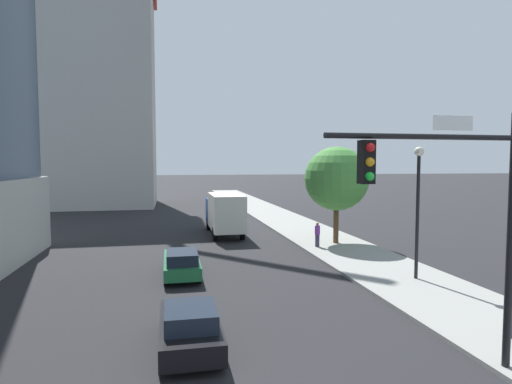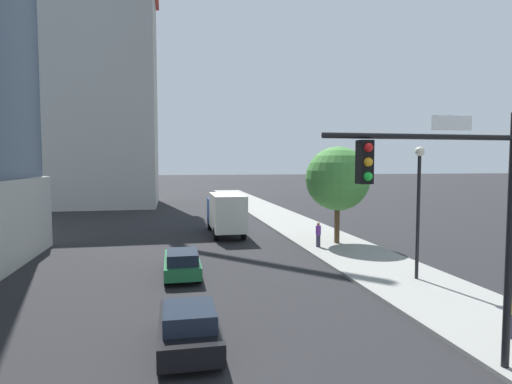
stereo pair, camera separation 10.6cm
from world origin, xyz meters
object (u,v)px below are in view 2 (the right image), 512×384
(box_truck, at_px, (226,212))
(car_black, at_px, (189,327))
(car_green, at_px, (182,262))
(pedestrian_purple_shirt, at_px, (318,234))
(construction_building, at_px, (97,76))
(street_lamp, at_px, (419,194))
(traffic_light_pole, at_px, (454,198))
(street_tree, at_px, (338,179))

(box_truck, bearing_deg, car_black, -100.38)
(car_green, relative_size, pedestrian_purple_shirt, 2.98)
(box_truck, bearing_deg, pedestrian_purple_shirt, -51.32)
(construction_building, xyz_separation_m, car_black, (9.83, -45.84, -16.21))
(street_lamp, bearing_deg, box_truck, 116.17)
(traffic_light_pole, bearing_deg, pedestrian_purple_shirt, 81.86)
(construction_building, relative_size, car_black, 9.52)
(car_black, relative_size, box_truck, 0.55)
(pedestrian_purple_shirt, bearing_deg, traffic_light_pole, -98.14)
(car_green, height_order, pedestrian_purple_shirt, pedestrian_purple_shirt)
(construction_building, xyz_separation_m, car_green, (9.83, -37.42, -16.21))
(car_black, distance_m, pedestrian_purple_shirt, 16.07)
(street_lamp, relative_size, pedestrian_purple_shirt, 3.89)
(construction_building, relative_size, traffic_light_pole, 5.67)
(street_tree, bearing_deg, car_green, -150.40)
(traffic_light_pole, xyz_separation_m, car_black, (-6.53, 3.07, -4.03))
(traffic_light_pole, height_order, box_truck, traffic_light_pole)
(street_lamp, bearing_deg, construction_building, 117.01)
(construction_building, xyz_separation_m, traffic_light_pole, (16.37, -48.91, -12.17))
(traffic_light_pole, height_order, street_tree, traffic_light_pole)
(street_lamp, distance_m, car_black, 12.56)
(construction_building, bearing_deg, traffic_light_pole, -71.50)
(car_green, xyz_separation_m, car_black, (0.00, -8.42, 0.01))
(street_tree, bearing_deg, box_truck, 141.88)
(street_lamp, xyz_separation_m, box_truck, (-7.21, 14.68, -2.36))
(car_green, relative_size, car_black, 1.18)
(traffic_light_pole, xyz_separation_m, street_tree, (4.08, 17.53, -0.18))
(construction_building, relative_size, street_tree, 5.81)
(car_green, bearing_deg, pedestrian_purple_shirt, 29.16)
(construction_building, bearing_deg, pedestrian_purple_shirt, -60.03)
(street_lamp, bearing_deg, car_green, 163.68)
(street_tree, distance_m, car_black, 18.35)
(street_lamp, height_order, car_black, street_lamp)
(traffic_light_pole, relative_size, pedestrian_purple_shirt, 4.23)
(street_lamp, bearing_deg, pedestrian_purple_shirt, 103.64)
(car_green, xyz_separation_m, pedestrian_purple_shirt, (8.89, 4.96, 0.27))
(traffic_light_pole, bearing_deg, car_black, 154.83)
(traffic_light_pole, height_order, pedestrian_purple_shirt, traffic_light_pole)
(traffic_light_pole, relative_size, street_lamp, 1.09)
(car_green, xyz_separation_m, box_truck, (3.65, 11.50, 1.13))
(street_lamp, distance_m, box_truck, 16.53)
(car_black, bearing_deg, pedestrian_purple_shirt, 56.41)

